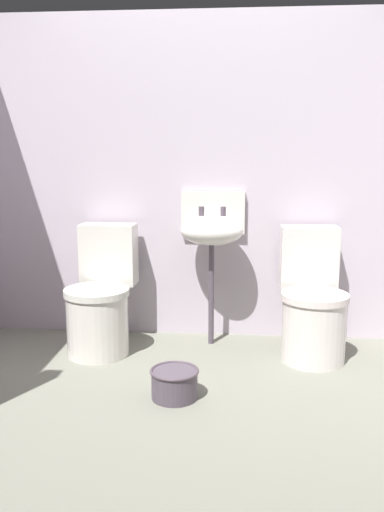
% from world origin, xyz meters
% --- Properties ---
extents(ground_plane, '(3.32, 2.48, 0.08)m').
position_xyz_m(ground_plane, '(0.00, 0.00, -0.04)').
color(ground_plane, slate).
extents(wall_back, '(3.32, 0.10, 2.13)m').
position_xyz_m(wall_back, '(0.00, 1.09, 1.06)').
color(wall_back, '#BAADBB').
rests_on(wall_back, ground).
extents(toilet_left, '(0.41, 0.60, 0.78)m').
position_xyz_m(toilet_left, '(-0.61, 0.69, 0.32)').
color(toilet_left, silver).
rests_on(toilet_left, ground).
extents(toilet_right, '(0.41, 0.60, 0.78)m').
position_xyz_m(toilet_right, '(0.70, 0.69, 0.32)').
color(toilet_right, silver).
rests_on(toilet_right, ground).
extents(sink, '(0.42, 0.35, 0.99)m').
position_xyz_m(sink, '(0.08, 0.88, 0.75)').
color(sink, '#4D434F').
rests_on(sink, ground).
extents(bucket, '(0.25, 0.25, 0.15)m').
position_xyz_m(bucket, '(-0.07, 0.02, 0.08)').
color(bucket, '#4D434F').
rests_on(bucket, ground).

